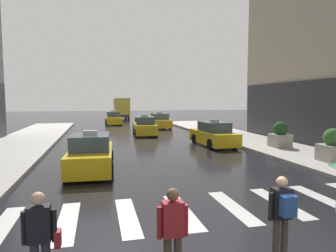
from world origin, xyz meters
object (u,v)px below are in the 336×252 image
object	(u,v)px
taxi_second	(214,135)
planter_mid_block	(280,135)
pedestrian_plain_coat	(173,229)
box_truck	(121,107)
taxi_third	(144,127)
pedestrian_with_handbag	(40,235)
taxi_fourth	(160,121)
taxi_fifth	(113,119)
planter_near_corner	(332,146)
taxi_lead	(91,155)
pedestrian_with_backpack	(282,211)

from	to	relation	value
taxi_second	planter_mid_block	world-z (taller)	taxi_second
taxi_second	pedestrian_plain_coat	distance (m)	15.60
taxi_second	box_truck	size ratio (longest dim) A/B	0.61
taxi_second	pedestrian_plain_coat	size ratio (longest dim) A/B	2.81
taxi_third	box_truck	bearing A→B (deg)	90.80
pedestrian_with_handbag	pedestrian_plain_coat	bearing A→B (deg)	-7.95
planter_mid_block	taxi_fourth	bearing A→B (deg)	106.20
taxi_fifth	planter_near_corner	world-z (taller)	taxi_fifth
pedestrian_plain_coat	planter_near_corner	bearing A→B (deg)	36.56
taxi_third	taxi_lead	bearing A→B (deg)	-108.79
taxi_fourth	pedestrian_with_handbag	world-z (taller)	taxi_fourth
pedestrian_with_handbag	planter_mid_block	xyz separation A→B (m)	(12.16, 11.48, -0.06)
box_truck	planter_near_corner	distance (m)	37.30
planter_near_corner	planter_mid_block	xyz separation A→B (m)	(0.14, 4.47, 0.00)
taxi_fourth	taxi_second	bearing A→B (deg)	-85.55
taxi_second	taxi_fifth	xyz separation A→B (m)	(-5.79, 19.08, 0.00)
taxi_second	pedestrian_with_handbag	xyz separation A→B (m)	(-8.65, -13.88, 0.21)
taxi_fifth	pedestrian_with_backpack	world-z (taller)	taxi_fifth
taxi_fourth	pedestrian_with_handbag	bearing A→B (deg)	-105.72
taxi_fourth	planter_near_corner	xyz separation A→B (m)	(4.40, -20.08, 0.15)
taxi_second	planter_mid_block	size ratio (longest dim) A/B	2.89
taxi_fifth	pedestrian_plain_coat	size ratio (longest dim) A/B	2.76
taxi_fourth	taxi_fifth	xyz separation A→B (m)	(-4.76, 5.87, 0.00)
box_truck	planter_mid_block	world-z (taller)	box_truck
taxi_third	planter_mid_block	xyz separation A→B (m)	(7.15, -9.69, 0.15)
taxi_fourth	pedestrian_with_backpack	xyz separation A→B (m)	(-3.21, -27.18, 0.25)
taxi_third	box_truck	xyz separation A→B (m)	(-0.31, 22.40, 1.13)
taxi_fifth	planter_mid_block	xyz separation A→B (m)	(9.29, -21.48, 0.15)
taxi_second	pedestrian_with_backpack	world-z (taller)	taxi_second
pedestrian_with_handbag	planter_near_corner	xyz separation A→B (m)	(12.02, 7.01, -0.06)
taxi_fifth	box_truck	world-z (taller)	box_truck
box_truck	taxi_third	bearing A→B (deg)	-89.20
taxi_third	pedestrian_plain_coat	size ratio (longest dim) A/B	2.80
taxi_lead	pedestrian_plain_coat	bearing A→B (deg)	-79.91
taxi_lead	pedestrian_with_handbag	world-z (taller)	taxi_lead
taxi_third	pedestrian_with_handbag	world-z (taller)	taxi_third
pedestrian_with_backpack	pedestrian_plain_coat	world-z (taller)	same
pedestrian_plain_coat	planter_mid_block	xyz separation A→B (m)	(10.00, 11.78, -0.07)
taxi_lead	planter_mid_block	bearing A→B (deg)	15.46
taxi_lead	taxi_fourth	bearing A→B (deg)	69.59
box_truck	planter_mid_block	xyz separation A→B (m)	(7.46, -32.09, -0.98)
taxi_third	pedestrian_with_handbag	size ratio (longest dim) A/B	2.80
taxi_fourth	taxi_third	bearing A→B (deg)	-113.83
pedestrian_with_backpack	planter_mid_block	distance (m)	13.92
taxi_third	pedestrian_with_handbag	xyz separation A→B (m)	(-5.01, -21.17, 0.21)
taxi_third	taxi_fourth	size ratio (longest dim) A/B	1.01
pedestrian_plain_coat	planter_near_corner	xyz separation A→B (m)	(9.86, 7.31, -0.07)
planter_mid_block	taxi_lead	bearing A→B (deg)	-164.54
taxi_third	pedestrian_plain_coat	world-z (taller)	taxi_third
planter_near_corner	taxi_fourth	bearing A→B (deg)	102.35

